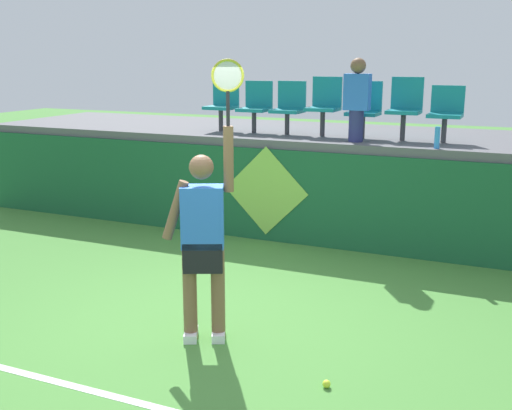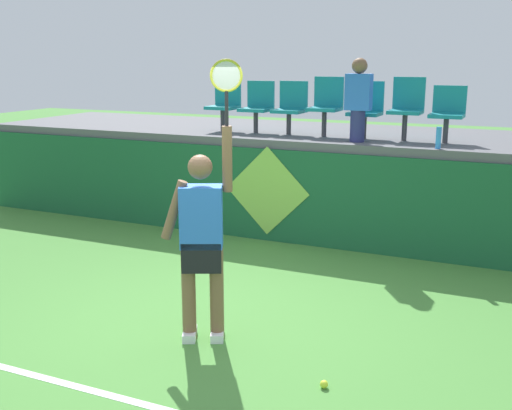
% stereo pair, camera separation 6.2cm
% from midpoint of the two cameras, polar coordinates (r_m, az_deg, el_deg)
% --- Properties ---
extents(ground_plane, '(40.00, 40.00, 0.00)m').
position_cam_midpoint_polar(ground_plane, '(6.31, -4.70, -10.83)').
color(ground_plane, '#478438').
extents(court_back_wall, '(11.56, 0.20, 1.32)m').
position_cam_midpoint_polar(court_back_wall, '(8.73, 4.60, 0.66)').
color(court_back_wall, '#195633').
rests_on(court_back_wall, ground_plane).
extents(spectator_platform, '(11.56, 2.62, 0.12)m').
position_cam_midpoint_polar(spectator_platform, '(9.79, 7.12, 6.28)').
color(spectator_platform, '#56565B').
rests_on(spectator_platform, court_back_wall).
extents(court_baseline_stripe, '(10.40, 0.08, 0.01)m').
position_cam_midpoint_polar(court_baseline_stripe, '(5.19, -12.81, -16.76)').
color(court_baseline_stripe, white).
rests_on(court_baseline_stripe, ground_plane).
extents(tennis_player, '(0.70, 0.40, 2.57)m').
position_cam_midpoint_polar(tennis_player, '(5.68, -5.13, -2.98)').
color(tennis_player, white).
rests_on(tennis_player, ground_plane).
extents(tennis_ball, '(0.07, 0.07, 0.07)m').
position_cam_midpoint_polar(tennis_ball, '(5.22, 6.10, -15.93)').
color(tennis_ball, '#D1E533').
rests_on(tennis_ball, ground_plane).
extents(water_bottle, '(0.07, 0.07, 0.28)m').
position_cam_midpoint_polar(water_bottle, '(8.25, 16.00, 5.93)').
color(water_bottle, '#338CE5').
rests_on(water_bottle, spectator_platform).
extents(stadium_chair_0, '(0.44, 0.42, 0.78)m').
position_cam_midpoint_polar(stadium_chair_0, '(9.86, -3.23, 9.28)').
color(stadium_chair_0, '#38383D').
rests_on(stadium_chair_0, spectator_platform).
extents(stadium_chair_1, '(0.44, 0.42, 0.77)m').
position_cam_midpoint_polar(stadium_chair_1, '(9.62, -0.19, 9.15)').
color(stadium_chair_1, '#38383D').
rests_on(stadium_chair_1, spectator_platform).
extents(stadium_chair_2, '(0.44, 0.42, 0.78)m').
position_cam_midpoint_polar(stadium_chair_2, '(9.42, 2.85, 9.05)').
color(stadium_chair_2, '#38383D').
rests_on(stadium_chair_2, spectator_platform).
extents(stadium_chair_3, '(0.44, 0.42, 0.85)m').
position_cam_midpoint_polar(stadium_chair_3, '(9.23, 6.09, 9.21)').
color(stadium_chair_3, '#38383D').
rests_on(stadium_chair_3, spectator_platform).
extents(stadium_chair_4, '(0.44, 0.42, 0.80)m').
position_cam_midpoint_polar(stadium_chair_4, '(9.08, 9.68, 8.76)').
color(stadium_chair_4, '#38383D').
rests_on(stadium_chair_4, spectator_platform).
extents(stadium_chair_5, '(0.44, 0.42, 0.86)m').
position_cam_midpoint_polar(stadium_chair_5, '(8.95, 13.26, 8.83)').
color(stadium_chair_5, '#38383D').
rests_on(stadium_chair_5, spectator_platform).
extents(stadium_chair_6, '(0.44, 0.42, 0.76)m').
position_cam_midpoint_polar(stadium_chair_6, '(8.87, 16.76, 8.24)').
color(stadium_chair_6, '#38383D').
rests_on(stadium_chair_6, spectator_platform).
extents(spectator_0, '(0.34, 0.21, 1.12)m').
position_cam_midpoint_polar(spectator_0, '(8.65, 9.00, 9.63)').
color(spectator_0, navy).
rests_on(spectator_0, spectator_platform).
extents(wall_signage_mount, '(1.27, 0.01, 1.36)m').
position_cam_midpoint_polar(wall_signage_mount, '(9.01, 0.70, -3.24)').
color(wall_signage_mount, '#195633').
rests_on(wall_signage_mount, ground_plane).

